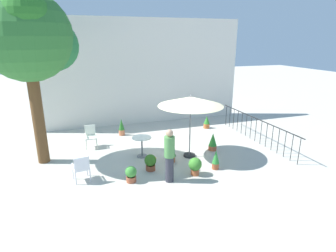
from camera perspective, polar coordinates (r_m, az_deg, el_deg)
The scene contains 17 objects.
ground_plane at distance 10.87m, azimuth 0.34°, elevation -5.37°, with size 60.00×60.00×0.00m, color beige.
villa_facade at distance 14.30m, azimuth -5.38°, elevation 10.90°, with size 10.49×0.30×5.21m, color silver.
terrace_railing at distance 12.38m, azimuth 17.63°, elevation -0.00°, with size 0.03×5.33×1.01m.
shade_tree at distance 10.20m, azimuth -26.73°, elevation 16.01°, with size 2.99×2.85×5.71m.
patio_umbrella_0 at distance 9.89m, azimuth 4.67°, elevation 4.97°, with size 2.34×2.34×2.33m.
cafe_table_0 at distance 10.34m, azimuth -5.38°, elevation -3.53°, with size 0.71×0.71×0.76m.
patio_chair_0 at distance 11.65m, azimuth -15.59°, elevation -1.80°, with size 0.44×0.50×0.88m.
patio_chair_1 at distance 8.95m, azimuth -17.36°, elevation -8.00°, with size 0.54×0.53×0.85m.
potted_plant_0 at distance 12.80m, azimuth -9.51°, elevation -0.26°, with size 0.27×0.27×0.77m.
potted_plant_1 at distance 9.06m, azimuth 5.58°, elevation -8.04°, with size 0.43×0.43×0.58m.
potted_plant_2 at distance 11.09m, azimuth 9.17°, elevation -3.22°, with size 0.33×0.33×0.71m.
potted_plant_3 at distance 13.79m, azimuth 7.93°, elevation 0.78°, with size 0.29×0.29×0.62m.
potted_plant_4 at distance 9.54m, azimuth 9.77°, elevation -6.78°, with size 0.24×0.24×0.68m.
potted_plant_5 at distance 8.71m, azimuth -7.59°, elevation -9.70°, with size 0.35×0.35×0.51m.
potted_plant_6 at distance 9.35m, azimuth -3.63°, elevation -7.38°, with size 0.40×0.40×0.55m.
potted_plant_7 at distance 9.93m, azimuth 0.55°, elevation -5.61°, with size 0.38×0.38×0.61m.
standing_person at distance 8.41m, azimuth 0.30°, elevation -5.99°, with size 0.40×0.40×1.68m.
Camera 1 is at (-3.24, -9.49, 4.21)m, focal length 29.72 mm.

